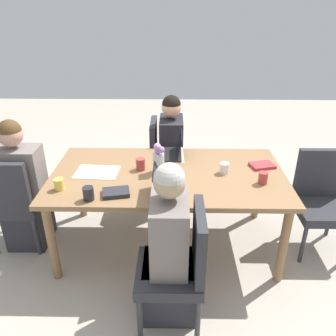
{
  "coord_description": "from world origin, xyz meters",
  "views": [
    {
      "loc": [
        -0.04,
        2.54,
        2.07
      ],
      "look_at": [
        0.0,
        0.0,
        0.79
      ],
      "focal_mm": 36.41,
      "sensor_mm": 36.0,
      "label": 1
    }
  ],
  "objects_px": {
    "dining_table": "(168,181)",
    "person_near_left_mid": "(171,156)",
    "book_red_cover": "(262,165)",
    "coffee_mug_near_right": "(88,194)",
    "flower_vase": "(159,157)",
    "coffee_mug_centre_left": "(141,164)",
    "chair_head_right_left_near": "(13,199)",
    "coffee_mug_near_left": "(224,168)",
    "chair_far_left_far": "(180,263)",
    "laptop_near_left_mid": "(173,151)",
    "book_blue_cover": "(116,192)",
    "coffee_mug_centre_right": "(263,178)",
    "chair_head_left_right_near": "(321,197)",
    "coffee_mug_far_left": "(59,184)",
    "chair_near_left_mid": "(164,156)",
    "person_head_right_left_near": "(23,192)",
    "person_far_left_far": "(169,253)",
    "laptop_far_left_far": "(165,189)"
  },
  "relations": [
    {
      "from": "dining_table",
      "to": "person_near_left_mid",
      "type": "relative_size",
      "value": 1.64
    },
    {
      "from": "dining_table",
      "to": "book_red_cover",
      "type": "height_order",
      "value": "book_red_cover"
    },
    {
      "from": "book_red_cover",
      "to": "coffee_mug_near_right",
      "type": "bearing_deg",
      "value": 6.9
    },
    {
      "from": "flower_vase",
      "to": "coffee_mug_centre_left",
      "type": "height_order",
      "value": "flower_vase"
    },
    {
      "from": "chair_head_right_left_near",
      "to": "coffee_mug_near_left",
      "type": "distance_m",
      "value": 1.83
    },
    {
      "from": "chair_far_left_far",
      "to": "laptop_near_left_mid",
      "type": "bearing_deg",
      "value": -87.12
    },
    {
      "from": "person_near_left_mid",
      "to": "chair_far_left_far",
      "type": "height_order",
      "value": "person_near_left_mid"
    },
    {
      "from": "book_blue_cover",
      "to": "coffee_mug_centre_right",
      "type": "bearing_deg",
      "value": 177.81
    },
    {
      "from": "person_near_left_mid",
      "to": "book_blue_cover",
      "type": "distance_m",
      "value": 1.24
    },
    {
      "from": "book_blue_cover",
      "to": "book_red_cover",
      "type": "bearing_deg",
      "value": -169.63
    },
    {
      "from": "person_near_left_mid",
      "to": "chair_head_left_right_near",
      "type": "height_order",
      "value": "person_near_left_mid"
    },
    {
      "from": "laptop_near_left_mid",
      "to": "book_blue_cover",
      "type": "relative_size",
      "value": 1.6
    },
    {
      "from": "coffee_mug_centre_left",
      "to": "coffee_mug_far_left",
      "type": "xyz_separation_m",
      "value": [
        0.6,
        0.35,
        -0.01
      ]
    },
    {
      "from": "coffee_mug_centre_left",
      "to": "coffee_mug_centre_right",
      "type": "distance_m",
      "value": 1.02
    },
    {
      "from": "chair_near_left_mid",
      "to": "coffee_mug_near_left",
      "type": "height_order",
      "value": "chair_near_left_mid"
    },
    {
      "from": "chair_head_right_left_near",
      "to": "person_head_right_left_near",
      "type": "distance_m",
      "value": 0.1
    },
    {
      "from": "dining_table",
      "to": "laptop_near_left_mid",
      "type": "relative_size",
      "value": 6.12
    },
    {
      "from": "dining_table",
      "to": "coffee_mug_far_left",
      "type": "relative_size",
      "value": 21.7
    },
    {
      "from": "chair_near_left_mid",
      "to": "book_blue_cover",
      "type": "xyz_separation_m",
      "value": [
        0.33,
        1.21,
        0.25
      ]
    },
    {
      "from": "chair_head_right_left_near",
      "to": "coffee_mug_near_right",
      "type": "bearing_deg",
      "value": 154.15
    },
    {
      "from": "coffee_mug_near_left",
      "to": "coffee_mug_centre_right",
      "type": "height_order",
      "value": "coffee_mug_centre_right"
    },
    {
      "from": "person_head_right_left_near",
      "to": "book_red_cover",
      "type": "xyz_separation_m",
      "value": [
        -2.1,
        -0.12,
        0.22
      ]
    },
    {
      "from": "person_far_left_far",
      "to": "book_red_cover",
      "type": "distance_m",
      "value": 1.22
    },
    {
      "from": "chair_near_left_mid",
      "to": "chair_far_left_far",
      "type": "distance_m",
      "value": 1.68
    },
    {
      "from": "flower_vase",
      "to": "coffee_mug_centre_right",
      "type": "xyz_separation_m",
      "value": [
        -0.83,
        0.19,
        -0.09
      ]
    },
    {
      "from": "chair_near_left_mid",
      "to": "book_blue_cover",
      "type": "height_order",
      "value": "chair_near_left_mid"
    },
    {
      "from": "chair_head_left_right_near",
      "to": "laptop_far_left_far",
      "type": "xyz_separation_m",
      "value": [
        1.36,
        0.38,
        0.28
      ]
    },
    {
      "from": "person_near_left_mid",
      "to": "book_blue_cover",
      "type": "xyz_separation_m",
      "value": [
        0.41,
        1.15,
        0.23
      ]
    },
    {
      "from": "chair_head_left_right_near",
      "to": "coffee_mug_centre_left",
      "type": "distance_m",
      "value": 1.6
    },
    {
      "from": "chair_near_left_mid",
      "to": "coffee_mug_far_left",
      "type": "distance_m",
      "value": 1.41
    },
    {
      "from": "coffee_mug_centre_left",
      "to": "coffee_mug_near_right",
      "type": "bearing_deg",
      "value": 55.78
    },
    {
      "from": "flower_vase",
      "to": "dining_table",
      "type": "bearing_deg",
      "value": 161.2
    },
    {
      "from": "coffee_mug_centre_left",
      "to": "book_red_cover",
      "type": "relative_size",
      "value": 0.51
    },
    {
      "from": "chair_near_left_mid",
      "to": "coffee_mug_centre_right",
      "type": "relative_size",
      "value": 9.21
    },
    {
      "from": "laptop_far_left_far",
      "to": "book_blue_cover",
      "type": "bearing_deg",
      "value": 0.8
    },
    {
      "from": "dining_table",
      "to": "person_near_left_mid",
      "type": "bearing_deg",
      "value": -91.52
    },
    {
      "from": "chair_near_left_mid",
      "to": "person_far_left_far",
      "type": "xyz_separation_m",
      "value": [
        -0.07,
        1.61,
        0.03
      ]
    },
    {
      "from": "coffee_mug_near_left",
      "to": "chair_far_left_far",
      "type": "bearing_deg",
      "value": 65.6
    },
    {
      "from": "laptop_near_left_mid",
      "to": "book_red_cover",
      "type": "bearing_deg",
      "value": 164.16
    },
    {
      "from": "chair_head_right_left_near",
      "to": "coffee_mug_near_right",
      "type": "height_order",
      "value": "chair_head_right_left_near"
    },
    {
      "from": "chair_far_left_far",
      "to": "coffee_mug_far_left",
      "type": "bearing_deg",
      "value": -29.97
    },
    {
      "from": "chair_near_left_mid",
      "to": "laptop_far_left_far",
      "type": "xyz_separation_m",
      "value": [
        -0.04,
        1.2,
        0.28
      ]
    },
    {
      "from": "person_far_left_far",
      "to": "coffee_mug_near_left",
      "type": "relative_size",
      "value": 13.23
    },
    {
      "from": "dining_table",
      "to": "book_red_cover",
      "type": "bearing_deg",
      "value": -170.49
    },
    {
      "from": "laptop_near_left_mid",
      "to": "person_far_left_far",
      "type": "bearing_deg",
      "value": 89.2
    },
    {
      "from": "coffee_mug_centre_right",
      "to": "laptop_far_left_far",
      "type": "bearing_deg",
      "value": 13.37
    },
    {
      "from": "person_far_left_far",
      "to": "coffee_mug_centre_right",
      "type": "relative_size",
      "value": 12.22
    },
    {
      "from": "person_head_right_left_near",
      "to": "coffee_mug_near_right",
      "type": "xyz_separation_m",
      "value": [
        -0.71,
        0.45,
        0.26
      ]
    },
    {
      "from": "chair_far_left_far",
      "to": "person_far_left_far",
      "type": "height_order",
      "value": "person_far_left_far"
    },
    {
      "from": "person_near_left_mid",
      "to": "chair_head_left_right_near",
      "type": "xyz_separation_m",
      "value": [
        -1.32,
        0.76,
        -0.03
      ]
    }
  ]
}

